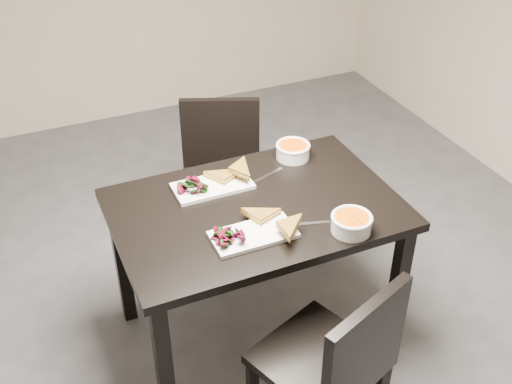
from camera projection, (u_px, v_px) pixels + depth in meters
ground at (171, 359)px, 2.93m from camera, size 5.00×5.00×0.00m
table at (256, 224)px, 2.71m from camera, size 1.20×0.80×0.75m
chair_near at (336, 361)px, 2.30m from camera, size 0.54×0.54×0.85m
chair_far at (221, 170)px, 3.38m from camera, size 0.55×0.55×0.85m
plate_near at (253, 235)px, 2.48m from camera, size 0.34×0.17×0.02m
sandwich_near at (267, 221)px, 2.49m from camera, size 0.20×0.18×0.05m
salad_near at (230, 235)px, 2.43m from camera, size 0.10×0.09×0.05m
soup_bowl_near at (352, 222)px, 2.49m from camera, size 0.17×0.17×0.07m
cutlery_near at (308, 224)px, 2.55m from camera, size 0.18×0.06×0.00m
plate_far at (213, 186)px, 2.76m from camera, size 0.34×0.17×0.02m
sandwich_far at (227, 177)px, 2.75m from camera, size 0.21×0.20×0.06m
salad_far at (191, 185)px, 2.71m from camera, size 0.11×0.10×0.05m
soup_bowl_far at (293, 150)px, 2.95m from camera, size 0.16×0.16×0.07m
cutlery_far at (267, 175)px, 2.84m from camera, size 0.18×0.07×0.00m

